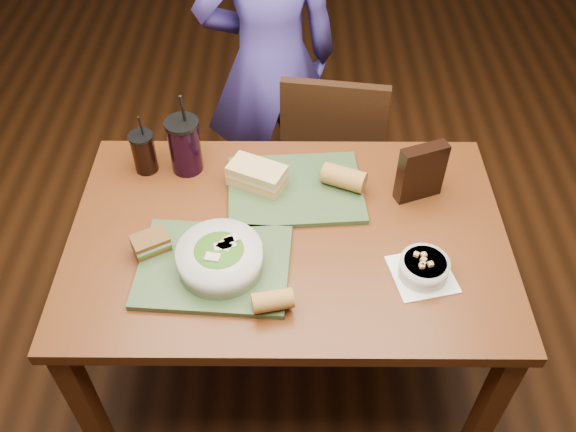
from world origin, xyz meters
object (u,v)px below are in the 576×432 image
at_px(baguette_far, 344,178).
at_px(chip_bag, 421,172).
at_px(cup_berry, 185,145).
at_px(tray_near, 214,266).
at_px(cup_cola, 144,152).
at_px(baguette_near, 273,301).
at_px(chair_far, 329,154).
at_px(soup_bowl, 424,268).
at_px(salad_bowl, 220,257).
at_px(dining_table, 288,252).
at_px(diner, 270,63).
at_px(tray_far, 295,189).
at_px(sandwich_near, 151,243).
at_px(sandwich_far, 257,175).

height_order(baguette_far, chip_bag, chip_bag).
bearing_deg(cup_berry, tray_near, -73.70).
distance_m(tray_near, cup_cola, 0.50).
bearing_deg(baguette_near, cup_berry, 117.28).
relative_size(chair_far, soup_bowl, 4.49).
bearing_deg(cup_cola, salad_bowl, -56.78).
bearing_deg(chair_far, tray_near, -114.83).
relative_size(dining_table, chair_far, 1.46).
bearing_deg(baguette_far, baguette_near, -114.46).
relative_size(soup_bowl, cup_berry, 0.68).
xyz_separation_m(diner, baguette_near, (0.04, -1.16, 0.02)).
relative_size(cup_cola, cup_berry, 0.74).
bearing_deg(tray_near, baguette_near, -40.38).
bearing_deg(cup_berry, salad_bowl, -71.42).
relative_size(tray_far, soup_bowl, 2.11).
bearing_deg(chip_bag, cup_cola, 151.38).
bearing_deg(baguette_far, salad_bowl, -137.54).
bearing_deg(tray_far, diner, 97.94).
bearing_deg(sandwich_near, diner, 71.98).
bearing_deg(baguette_near, chair_far, 77.99).
bearing_deg(tray_near, chip_bag, 26.20).
bearing_deg(chip_bag, diner, 102.90).
xyz_separation_m(salad_bowl, sandwich_far, (0.09, 0.34, -0.00)).
height_order(chair_far, sandwich_near, chair_far).
height_order(dining_table, diner, diner).
bearing_deg(tray_near, soup_bowl, -1.98).
bearing_deg(soup_bowl, cup_berry, 147.85).
relative_size(tray_far, cup_cola, 1.94).
height_order(tray_far, sandwich_near, sandwich_near).
distance_m(tray_far, cup_berry, 0.38).
distance_m(tray_near, chip_bag, 0.69).
distance_m(diner, sandwich_near, 1.01).
bearing_deg(baguette_near, cup_cola, 127.18).
bearing_deg(baguette_far, chair_far, 91.47).
bearing_deg(cup_berry, diner, 66.83).
height_order(tray_near, sandwich_near, sandwich_near).
bearing_deg(cup_cola, chip_bag, -7.73).
height_order(chair_far, sandwich_far, chair_far).
height_order(sandwich_near, baguette_far, baguette_far).
height_order(dining_table, baguette_far, baguette_far).
relative_size(dining_table, cup_cola, 6.00).
distance_m(tray_near, sandwich_far, 0.35).
height_order(sandwich_far, cup_berry, cup_berry).
bearing_deg(tray_near, diner, 82.69).
height_order(diner, cup_berry, diner).
bearing_deg(cup_cola, sandwich_far, -13.34).
distance_m(baguette_far, chip_bag, 0.24).
distance_m(dining_table, diner, 0.89).
xyz_separation_m(tray_far, salad_bowl, (-0.21, -0.32, 0.05)).
relative_size(tray_near, cup_cola, 1.94).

